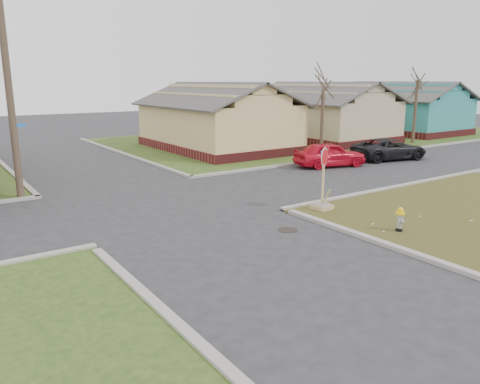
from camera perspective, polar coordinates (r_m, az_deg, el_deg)
ground at (r=14.52m, az=-2.12°, el=-5.68°), size 120.00×120.00×0.00m
verge_far_right at (r=41.93m, az=10.28°, el=6.77°), size 37.00×19.00×0.05m
curbs at (r=18.76m, az=-10.33°, el=-1.46°), size 80.00×40.00×0.12m
manhole at (r=15.38m, az=5.85°, el=-4.62°), size 0.64×0.64×0.01m
side_house_yellow at (r=33.11m, az=-2.84°, el=8.99°), size 7.60×11.60×4.70m
side_house_tan at (r=39.28m, az=9.85°, el=9.51°), size 7.60×11.60×4.70m
side_house_teal at (r=46.78m, az=18.81°, el=9.61°), size 7.60×11.60×4.70m
utility_pole at (r=20.74m, az=-26.42°, el=11.83°), size 1.80×0.28×9.00m
tree_mid_right at (r=30.60m, az=9.97°, el=8.37°), size 0.22×0.22×4.20m
tree_far_right at (r=38.40m, az=20.57°, el=9.14°), size 0.22×0.22×4.76m
fire_hydrant at (r=15.78m, az=18.92°, el=-3.01°), size 0.29×0.29×0.79m
stop_sign at (r=17.70m, az=10.02°, el=-0.48°), size 0.66×0.65×2.34m
red_sedan at (r=26.91m, az=10.89°, el=4.53°), size 4.37×2.67×1.39m
dark_pickup at (r=30.28m, az=17.76°, el=5.02°), size 5.05×3.15×1.30m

